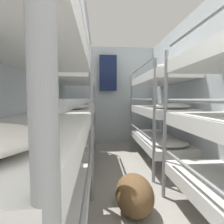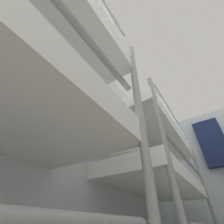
# 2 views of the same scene
# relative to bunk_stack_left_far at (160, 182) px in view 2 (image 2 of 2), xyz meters

# --- Properties ---
(wall_left) EXTENTS (0.06, 5.09, 2.55)m
(wall_left) POSITION_rel_bunk_stack_left_far_xyz_m (-0.38, -0.98, 0.29)
(wall_left) COLOR silver
(wall_left) RESTS_ON ground_plane
(bunk_stack_left_far) EXTENTS (0.72, 1.76, 1.78)m
(bunk_stack_left_far) POSITION_rel_bunk_stack_left_far_xyz_m (0.00, 0.00, 0.00)
(bunk_stack_left_far) COLOR gray
(bunk_stack_left_far) RESTS_ON ground_plane
(hanging_coat) EXTENTS (0.44, 0.12, 0.90)m
(hanging_coat) POSITION_rel_bunk_stack_left_far_xyz_m (0.68, 1.39, 0.87)
(hanging_coat) COLOR #192347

